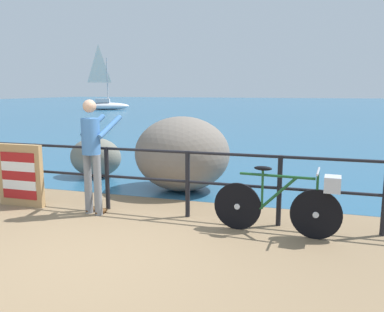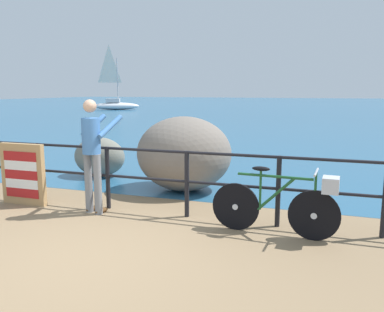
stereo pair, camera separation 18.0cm
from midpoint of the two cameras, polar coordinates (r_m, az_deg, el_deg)
The scene contains 9 objects.
ground_plane at distance 23.95m, azimuth 10.87°, elevation 4.73°, with size 120.00×120.00×0.10m, color #846B4C.
sea_surface at distance 51.40m, azimuth 14.21°, elevation 7.20°, with size 120.00×90.00×0.01m, color #285B7F.
promenade_railing at distance 6.16m, azimuth -7.56°, elevation -2.51°, with size 9.62×0.07×1.02m.
bicycle at distance 5.33m, azimuth 12.73°, elevation -6.49°, with size 1.70×0.48×0.92m.
person_at_railing at distance 6.21m, azimuth -15.10°, elevation 0.67°, with size 0.55×0.67×1.78m.
folded_deckchair_stack at distance 7.14m, azimuth -24.37°, elevation -2.58°, with size 0.84×0.10×1.04m.
breakwater_boulder_main at distance 7.50m, azimuth -2.15°, elevation 0.34°, with size 1.83×1.65×1.43m.
breakwater_boulder_left at distance 9.02m, azimuth -14.41°, elevation -0.17°, with size 1.19×0.86×0.87m.
sailboat at distance 38.94m, azimuth -12.63°, elevation 7.61°, with size 4.56×2.89×6.16m.
Camera 1 is at (2.43, -3.77, 1.92)m, focal length 36.63 mm.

